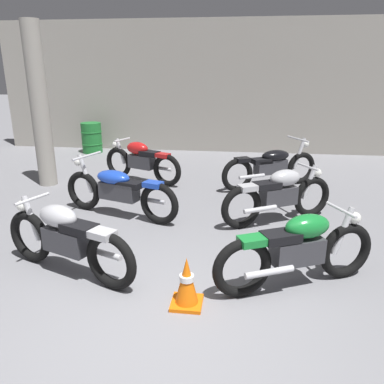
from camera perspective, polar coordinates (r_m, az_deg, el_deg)
The scene contains 11 objects.
ground_plane at distance 3.79m, azimuth -5.26°, elevation -20.12°, with size 60.00×60.00×0.00m, color gray.
back_wall at distance 11.14m, azimuth 3.90°, elevation 15.29°, with size 12.59×0.24×3.60m, color #9E998E.
support_pillar at distance 8.30m, azimuth -21.76°, elevation 11.74°, with size 0.36×0.36×3.20m, color #9E998E.
motorcycle_left_row_0 at distance 4.69m, azimuth -18.24°, elevation -6.53°, with size 1.87×0.83×0.88m.
motorcycle_left_row_1 at distance 6.30m, azimuth -10.91°, elevation 0.31°, with size 2.09×0.93×0.97m.
motorcycle_left_row_2 at distance 8.20m, azimuth -7.57°, elevation 4.69°, with size 1.85×0.89×0.88m.
motorcycle_right_row_0 at distance 4.36m, azimuth 15.54°, elevation -8.16°, with size 1.83×0.93×0.88m.
motorcycle_right_row_1 at distance 6.09m, azimuth 12.85°, elevation -0.35°, with size 1.77×1.06×0.88m.
motorcycle_right_row_2 at distance 7.88m, azimuth 11.72°, elevation 3.85°, with size 1.95×1.17×0.97m.
oil_drum at distance 11.38m, azimuth -14.72°, elevation 7.83°, with size 0.59×0.59×0.85m.
traffic_cone at distance 3.99m, azimuth -0.80°, elevation -13.35°, with size 0.32×0.32×0.54m.
Camera 1 is at (0.70, -2.90, 2.34)m, focal length 35.78 mm.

